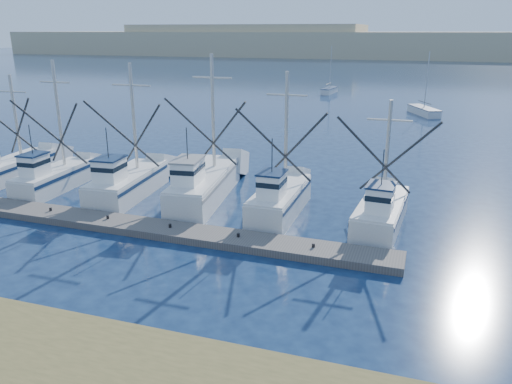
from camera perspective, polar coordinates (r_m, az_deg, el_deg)
ground at (r=20.86m, az=-0.04°, el=-12.80°), size 500.00×500.00×0.00m
floating_dock at (r=29.31m, az=-14.94°, el=-3.58°), size 30.87×2.59×0.41m
dune_ridge at (r=227.17m, az=17.32°, el=15.80°), size 360.00×60.00×10.00m
trawler_fleet at (r=33.23m, az=-10.62°, el=0.73°), size 29.92×9.78×9.27m
sailboat_near at (r=70.44m, az=18.62°, el=8.76°), size 4.37×6.79×8.10m
sailboat_far at (r=91.13m, az=8.39°, el=11.40°), size 2.05×6.23×8.10m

